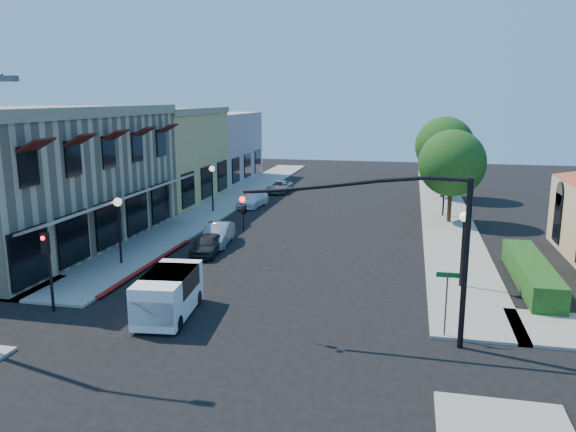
% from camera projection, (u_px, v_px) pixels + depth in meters
% --- Properties ---
extents(ground, '(120.00, 120.00, 0.00)m').
position_uv_depth(ground, '(228.00, 344.00, 19.88)').
color(ground, black).
rests_on(ground, ground).
extents(sidewalk_left, '(3.50, 50.00, 0.12)m').
position_uv_depth(sidewalk_left, '(230.00, 200.00, 47.50)').
color(sidewalk_left, gray).
rests_on(sidewalk_left, ground).
extents(sidewalk_right, '(3.50, 50.00, 0.12)m').
position_uv_depth(sidewalk_right, '(444.00, 209.00, 43.83)').
color(sidewalk_right, gray).
rests_on(sidewalk_right, ground).
extents(curb_red_strip, '(0.25, 10.00, 0.06)m').
position_uv_depth(curb_red_strip, '(150.00, 267.00, 28.97)').
color(curb_red_strip, maroon).
rests_on(curb_red_strip, ground).
extents(corner_brick_building, '(11.77, 18.20, 8.10)m').
position_uv_depth(corner_brick_building, '(34.00, 177.00, 32.79)').
color(corner_brick_building, tan).
rests_on(corner_brick_building, ground).
extents(yellow_stucco_building, '(10.00, 12.00, 7.60)m').
position_uv_depth(yellow_stucco_building, '(149.00, 155.00, 47.18)').
color(yellow_stucco_building, '#E0BC64').
rests_on(yellow_stucco_building, ground).
extents(pink_stucco_building, '(10.00, 12.00, 7.00)m').
position_uv_depth(pink_stucco_building, '(201.00, 147.00, 58.71)').
color(pink_stucco_building, '#D1A59E').
rests_on(pink_stucco_building, ground).
extents(hedge, '(1.40, 8.00, 1.10)m').
position_uv_depth(hedge, '(530.00, 286.00, 26.03)').
color(hedge, '#194313').
rests_on(hedge, ground).
extents(street_tree_a, '(4.56, 4.56, 6.48)m').
position_uv_depth(street_tree_a, '(452.00, 163.00, 38.19)').
color(street_tree_a, black).
rests_on(street_tree_a, ground).
extents(street_tree_b, '(4.94, 4.94, 7.02)m').
position_uv_depth(street_tree_b, '(445.00, 146.00, 47.67)').
color(street_tree_b, black).
rests_on(street_tree_b, ground).
extents(signal_mast_arm, '(8.01, 0.39, 6.00)m').
position_uv_depth(signal_mast_arm, '(402.00, 231.00, 19.23)').
color(signal_mast_arm, black).
rests_on(signal_mast_arm, ground).
extents(secondary_signal, '(0.28, 0.42, 3.32)m').
position_uv_depth(secondary_signal, '(47.00, 257.00, 22.42)').
color(secondary_signal, black).
rests_on(secondary_signal, ground).
extents(street_name_sign, '(0.80, 0.06, 2.50)m').
position_uv_depth(street_name_sign, '(447.00, 294.00, 20.06)').
color(street_name_sign, '#595B5E').
rests_on(street_name_sign, ground).
extents(lamppost_left_near, '(0.44, 0.44, 3.57)m').
position_uv_depth(lamppost_left_near, '(118.00, 214.00, 28.73)').
color(lamppost_left_near, black).
rests_on(lamppost_left_near, ground).
extents(lamppost_left_far, '(0.44, 0.44, 3.57)m').
position_uv_depth(lamppost_left_far, '(212.00, 177.00, 42.11)').
color(lamppost_left_far, black).
rests_on(lamppost_left_far, ground).
extents(lamppost_right_near, '(0.44, 0.44, 3.57)m').
position_uv_depth(lamppost_right_near, '(464.00, 230.00, 25.18)').
color(lamppost_right_near, black).
rests_on(lamppost_right_near, ground).
extents(lamppost_right_far, '(0.44, 0.44, 3.57)m').
position_uv_depth(lamppost_right_far, '(445.00, 180.00, 40.47)').
color(lamppost_right_far, black).
rests_on(lamppost_right_far, ground).
extents(white_van, '(2.17, 4.21, 1.79)m').
position_uv_depth(white_van, '(168.00, 292.00, 22.19)').
color(white_van, white).
rests_on(white_van, ground).
extents(parked_car_a, '(1.58, 3.46, 1.15)m').
position_uv_depth(parked_car_a, '(207.00, 245.00, 31.14)').
color(parked_car_a, black).
rests_on(parked_car_a, ground).
extents(parked_car_b, '(1.79, 4.02, 1.28)m').
position_uv_depth(parked_car_b, '(218.00, 234.00, 33.20)').
color(parked_car_b, '#999D9E').
rests_on(parked_car_b, ground).
extents(parked_car_c, '(2.07, 4.12, 1.15)m').
position_uv_depth(parked_car_c, '(253.00, 199.00, 44.95)').
color(parked_car_c, white).
rests_on(parked_car_c, ground).
extents(parked_car_d, '(2.02, 3.90, 1.05)m').
position_uv_depth(parked_car_d, '(280.00, 187.00, 51.53)').
color(parked_car_d, gray).
rests_on(parked_car_d, ground).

